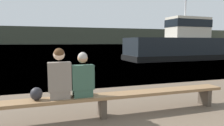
{
  "coord_description": "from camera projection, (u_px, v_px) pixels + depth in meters",
  "views": [
    {
      "loc": [
        -0.97,
        -1.01,
        1.65
      ],
      "look_at": [
        1.29,
        6.08,
        0.84
      ],
      "focal_mm": 32.0,
      "sensor_mm": 36.0,
      "label": 1
    }
  ],
  "objects": [
    {
      "name": "water_surface",
      "position": [
        50.0,
        44.0,
        120.49
      ],
      "size": [
        240.0,
        240.0,
        0.0
      ],
      "primitive_type": "plane",
      "color": "teal",
      "rests_on": "ground"
    },
    {
      "name": "far_shoreline",
      "position": [
        50.0,
        36.0,
        118.48
      ],
      "size": [
        600.0,
        12.0,
        9.94
      ],
      "primitive_type": "cube",
      "color": "#424738",
      "rests_on": "ground"
    },
    {
      "name": "bench_main",
      "position": [
        102.0,
        99.0,
        4.34
      ],
      "size": [
        6.12,
        0.41,
        0.49
      ],
      "color": "brown",
      "rests_on": "ground"
    },
    {
      "name": "person_left",
      "position": [
        60.0,
        76.0,
        4.01
      ],
      "size": [
        0.45,
        0.36,
        1.03
      ],
      "color": "#70665B",
      "rests_on": "bench_main"
    },
    {
      "name": "person_right",
      "position": [
        83.0,
        77.0,
        4.16
      ],
      "size": [
        0.45,
        0.36,
        0.94
      ],
      "color": "#2D4C3D",
      "rests_on": "bench_main"
    },
    {
      "name": "shopping_bag",
      "position": [
        36.0,
        94.0,
        3.93
      ],
      "size": [
        0.23,
        0.23,
        0.26
      ],
      "color": "#232328",
      "rests_on": "bench_main"
    },
    {
      "name": "tugboat_red",
      "position": [
        183.0,
        46.0,
        18.33
      ],
      "size": [
        10.96,
        3.56,
        5.94
      ],
      "rotation": [
        0.0,
        0.0,
        1.6
      ],
      "color": "black",
      "rests_on": "water_surface"
    }
  ]
}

